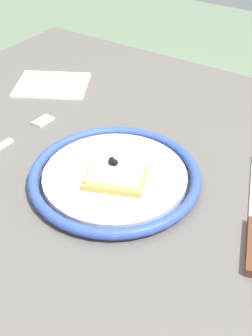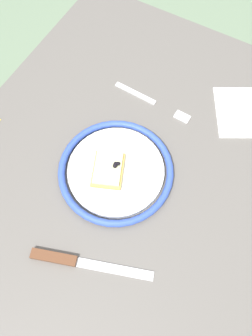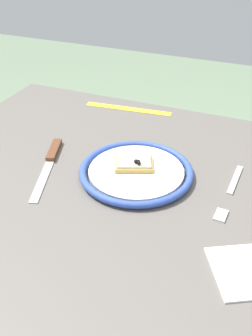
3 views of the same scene
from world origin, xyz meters
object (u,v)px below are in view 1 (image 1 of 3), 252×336
dining_table (134,213)px  napkin (52,85)px  pizza_slice_near (115,176)px  plate (115,176)px  fork (8,142)px

dining_table → napkin: bearing=153.7°
pizza_slice_near → napkin: pizza_slice_near is taller
plate → napkin: (-0.28, 0.18, -0.01)m
fork → plate: bearing=4.2°
plate → fork: plate is taller
fork → napkin: (-0.08, 0.19, 0.00)m
fork → napkin: size_ratio=1.44×
fork → dining_table: bearing=13.5°
dining_table → plate: bearing=-106.6°
pizza_slice_near → napkin: size_ratio=0.72×
pizza_slice_near → napkin: bearing=146.4°
plate → dining_table: bearing=73.4°
plate → fork: size_ratio=1.23×
pizza_slice_near → plate: bearing=128.1°
fork → napkin: 0.21m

